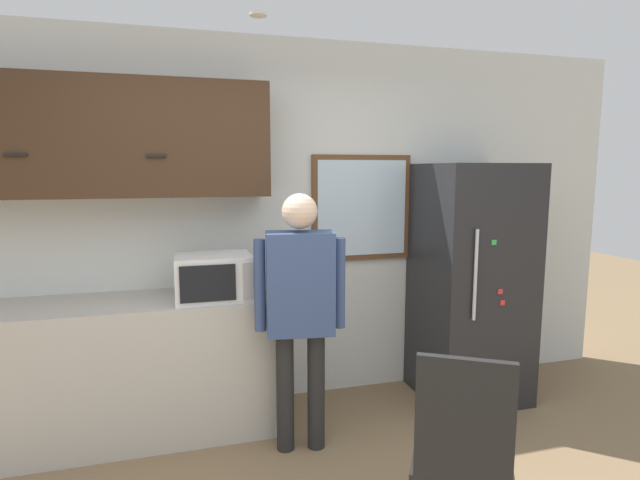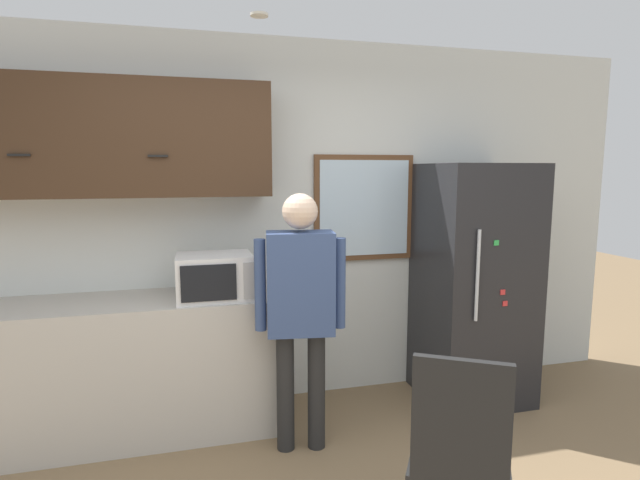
% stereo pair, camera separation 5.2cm
% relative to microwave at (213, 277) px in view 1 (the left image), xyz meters
% --- Properties ---
extents(back_wall, '(6.00, 0.06, 2.70)m').
position_rel_microwave_xyz_m(back_wall, '(0.40, 0.43, 0.29)').
color(back_wall, silver).
rests_on(back_wall, ground_plane).
extents(counter, '(2.20, 0.61, 0.92)m').
position_rel_microwave_xyz_m(counter, '(-0.70, 0.09, -0.61)').
color(counter, '#BCB7AD').
rests_on(counter, ground_plane).
extents(upper_cabinets, '(2.20, 0.39, 0.74)m').
position_rel_microwave_xyz_m(upper_cabinets, '(-0.70, 0.21, 0.89)').
color(upper_cabinets, '#3D2819').
extents(microwave, '(0.48, 0.38, 0.29)m').
position_rel_microwave_xyz_m(microwave, '(0.00, 0.00, 0.00)').
color(microwave, white).
rests_on(microwave, counter).
extents(person, '(0.55, 0.28, 1.62)m').
position_rel_microwave_xyz_m(person, '(0.49, -0.36, -0.09)').
color(person, black).
rests_on(person, ground_plane).
extents(refrigerator, '(0.75, 0.74, 1.80)m').
position_rel_microwave_xyz_m(refrigerator, '(1.93, 0.03, -0.16)').
color(refrigerator, '#232326').
rests_on(refrigerator, ground_plane).
extents(chair, '(0.60, 0.60, 0.99)m').
position_rel_microwave_xyz_m(chair, '(0.96, -1.45, -0.53)').
color(chair, black).
rests_on(chair, ground_plane).
extents(window, '(0.80, 0.05, 0.81)m').
position_rel_microwave_xyz_m(window, '(1.17, 0.38, 0.40)').
color(window, brown).
extents(ceiling_light, '(0.11, 0.11, 0.01)m').
position_rel_microwave_xyz_m(ceiling_light, '(0.31, -0.11, 1.62)').
color(ceiling_light, white).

